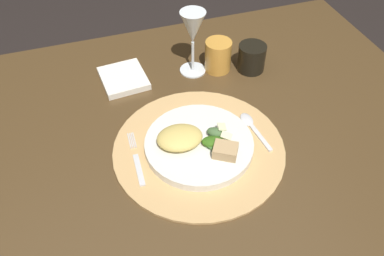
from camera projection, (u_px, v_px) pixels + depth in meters
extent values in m
cube|color=#4A341D|center=(187.00, 139.00, 0.93)|extent=(1.31, 0.96, 0.02)
cylinder|color=#49371B|center=(293.00, 100.00, 1.59)|extent=(0.07, 0.07, 0.73)
cylinder|color=tan|center=(199.00, 148.00, 0.89)|extent=(0.39, 0.39, 0.01)
cylinder|color=silver|center=(199.00, 144.00, 0.88)|extent=(0.24, 0.24, 0.02)
ellipsoid|color=#D9BC61|center=(180.00, 138.00, 0.86)|extent=(0.11, 0.09, 0.03)
ellipsoid|color=#3A632B|center=(214.00, 142.00, 0.86)|extent=(0.06, 0.05, 0.01)
ellipsoid|color=#336017|center=(213.00, 142.00, 0.86)|extent=(0.06, 0.05, 0.02)
ellipsoid|color=#446237|center=(215.00, 132.00, 0.88)|extent=(0.05, 0.04, 0.02)
cube|color=beige|center=(222.00, 127.00, 0.87)|extent=(0.02, 0.03, 0.01)
cube|color=beige|center=(226.00, 136.00, 0.86)|extent=(0.03, 0.03, 0.01)
cube|color=tan|center=(225.00, 151.00, 0.84)|extent=(0.06, 0.06, 0.02)
cube|color=silver|center=(139.00, 170.00, 0.84)|extent=(0.02, 0.09, 0.00)
cube|color=silver|center=(129.00, 141.00, 0.90)|extent=(0.00, 0.05, 0.00)
cube|color=silver|center=(131.00, 141.00, 0.90)|extent=(0.00, 0.05, 0.00)
cube|color=silver|center=(133.00, 140.00, 0.90)|extent=(0.00, 0.05, 0.00)
cube|color=silver|center=(135.00, 140.00, 0.90)|extent=(0.00, 0.05, 0.00)
cube|color=silver|center=(261.00, 137.00, 0.91)|extent=(0.02, 0.09, 0.00)
ellipsoid|color=silver|center=(247.00, 120.00, 0.94)|extent=(0.03, 0.05, 0.01)
cube|color=white|center=(124.00, 78.00, 1.06)|extent=(0.12, 0.14, 0.02)
cylinder|color=silver|center=(193.00, 70.00, 1.09)|extent=(0.07, 0.07, 0.00)
cylinder|color=silver|center=(193.00, 56.00, 1.06)|extent=(0.01, 0.01, 0.09)
cone|color=silver|center=(193.00, 27.00, 1.00)|extent=(0.07, 0.07, 0.09)
cylinder|color=gold|center=(218.00, 56.00, 1.07)|extent=(0.07, 0.07, 0.09)
cylinder|color=black|center=(252.00, 58.00, 1.07)|extent=(0.08, 0.08, 0.08)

